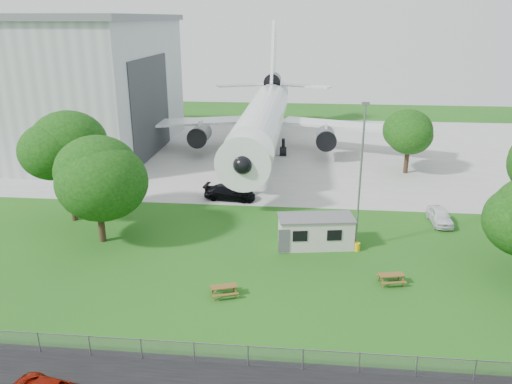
# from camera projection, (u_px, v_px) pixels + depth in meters

# --- Properties ---
(ground) EXTENTS (160.00, 160.00, 0.00)m
(ground) POSITION_uv_depth(u_px,v_px,m) (249.00, 280.00, 36.50)
(ground) COLOR #286B18
(concrete_apron) EXTENTS (120.00, 46.00, 0.03)m
(concrete_apron) POSITION_uv_depth(u_px,v_px,m) (279.00, 150.00, 72.17)
(concrete_apron) COLOR #B7B7B2
(concrete_apron) RESTS_ON ground
(hangar) EXTENTS (43.00, 31.00, 18.55)m
(hangar) POSITION_uv_depth(u_px,v_px,m) (12.00, 82.00, 70.73)
(hangar) COLOR #B2B7BC
(hangar) RESTS_ON ground
(airliner) EXTENTS (46.36, 47.73, 17.69)m
(airliner) POSITION_uv_depth(u_px,v_px,m) (264.00, 116.00, 68.60)
(airliner) COLOR white
(airliner) RESTS_ON ground
(site_cabin) EXTENTS (6.92, 3.64, 2.62)m
(site_cabin) POSITION_uv_depth(u_px,v_px,m) (316.00, 231.00, 41.46)
(site_cabin) COLOR beige
(site_cabin) RESTS_ON ground
(picnic_west) EXTENTS (2.19, 2.00, 0.76)m
(picnic_west) POSITION_uv_depth(u_px,v_px,m) (224.00, 296.00, 34.38)
(picnic_west) COLOR brown
(picnic_west) RESTS_ON ground
(picnic_east) EXTENTS (2.08, 1.86, 0.76)m
(picnic_east) POSITION_uv_depth(u_px,v_px,m) (391.00, 284.00, 35.93)
(picnic_east) COLOR brown
(picnic_east) RESTS_ON ground
(fence) EXTENTS (58.00, 0.04, 1.30)m
(fence) POSITION_uv_depth(u_px,v_px,m) (230.00, 364.00, 27.58)
(fence) COLOR gray
(fence) RESTS_ON ground
(lamp_mast) EXTENTS (0.16, 0.16, 12.00)m
(lamp_mast) POSITION_uv_depth(u_px,v_px,m) (360.00, 179.00, 39.56)
(lamp_mast) COLOR slate
(lamp_mast) RESTS_ON ground
(tree_west_big) EXTENTS (8.05, 8.05, 11.05)m
(tree_west_big) POSITION_uv_depth(u_px,v_px,m) (66.00, 148.00, 44.96)
(tree_west_big) COLOR #382619
(tree_west_big) RESTS_ON ground
(tree_west_small) EXTENTS (7.72, 7.72, 9.39)m
(tree_west_small) POSITION_uv_depth(u_px,v_px,m) (96.00, 180.00, 40.99)
(tree_west_small) COLOR #382619
(tree_west_small) RESTS_ON ground
(tree_far_apron) EXTENTS (6.04, 6.04, 7.81)m
(tree_far_apron) POSITION_uv_depth(u_px,v_px,m) (409.00, 135.00, 59.89)
(tree_far_apron) COLOR #382619
(tree_far_apron) RESTS_ON ground
(car_ne_hatch) EXTENTS (1.88, 4.32, 1.45)m
(car_ne_hatch) POSITION_uv_depth(u_px,v_px,m) (440.00, 216.00, 46.21)
(car_ne_hatch) COLOR white
(car_ne_hatch) RESTS_ON ground
(car_apron_van) EXTENTS (5.59, 2.74, 1.57)m
(car_apron_van) POSITION_uv_depth(u_px,v_px,m) (230.00, 193.00, 52.27)
(car_apron_van) COLOR black
(car_apron_van) RESTS_ON ground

